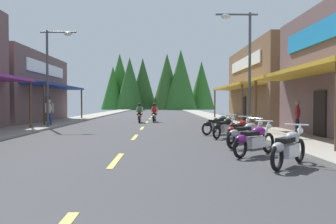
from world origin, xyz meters
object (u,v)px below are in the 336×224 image
Objects in this scene: rider_cruising_lead at (140,114)px; pedestrian_browsing at (49,111)px; streetlamp_left at (53,64)px; motorcycle_parked_right_1 at (254,139)px; pedestrian_by_shop at (297,116)px; motorcycle_parked_right_0 at (289,147)px; motorcycle_parked_right_2 at (246,134)px; motorcycle_parked_right_3 at (239,130)px; motorcycle_parked_right_5 at (218,125)px; motorcycle_parked_right_6 at (221,123)px; motorcycle_parked_right_4 at (225,127)px; rider_cruising_trailing at (154,114)px; streetlamp_right at (243,55)px.

pedestrian_browsing is (-5.53, -4.78, 0.39)m from rider_cruising_lead.
streetlamp_left reaches higher than motorcycle_parked_right_1.
rider_cruising_lead is 1.27× the size of pedestrian_by_shop.
pedestrian_by_shop is 0.94× the size of pedestrian_browsing.
motorcycle_parked_right_2 is (-0.16, 3.56, 0.00)m from motorcycle_parked_right_0.
pedestrian_browsing reaches higher than motorcycle_parked_right_1.
motorcycle_parked_right_3 is 0.82× the size of rider_cruising_lead.
motorcycle_parked_right_5 is 1.82m from motorcycle_parked_right_6.
pedestrian_by_shop is at bearing 7.21° from motorcycle_parked_right_2.
motorcycle_parked_right_5 is (-0.04, 1.62, 0.00)m from motorcycle_parked_right_4.
motorcycle_parked_right_3 is 1.77m from motorcycle_parked_right_4.
rider_cruising_trailing reaches higher than motorcycle_parked_right_1.
motorcycle_parked_right_4 is 12.53m from rider_cruising_lead.
motorcycle_parked_right_3 and motorcycle_parked_right_5 have the same top height.
motorcycle_parked_right_0 is 0.96× the size of motorcycle_parked_right_3.
rider_cruising_trailing is (-3.45, 10.83, 0.17)m from motorcycle_parked_right_5.
motorcycle_parked_right_4 and motorcycle_parked_right_6 have the same top height.
pedestrian_browsing is at bearing 108.07° from motorcycle_parked_right_6.
rider_cruising_lead is at bearing 61.62° from motorcycle_parked_right_4.
rider_cruising_lead reaches higher than motorcycle_parked_right_6.
streetlamp_right is 3.58× the size of motorcycle_parked_right_3.
rider_cruising_trailing is 8.73m from pedestrian_browsing.
rider_cruising_trailing reaches higher than motorcycle_parked_right_4.
motorcycle_parked_right_5 is at bearing 43.33° from motorcycle_parked_right_0.
streetlamp_left reaches higher than motorcycle_parked_right_6.
motorcycle_parked_right_0 is 0.94× the size of motorcycle_parked_right_6.
motorcycle_parked_right_4 is 3.23m from pedestrian_by_shop.
streetlamp_right is at bearing -95.66° from motorcycle_parked_right_6.
rider_cruising_lead is 1.41m from rider_cruising_trailing.
motorcycle_parked_right_5 is (-0.29, 3.37, 0.00)m from motorcycle_parked_right_3.
rider_cruising_lead is (4.93, 5.82, -3.30)m from streetlamp_left.
motorcycle_parked_right_4 is at bearing -160.21° from rider_cruising_trailing.
pedestrian_by_shop reaches higher than motorcycle_parked_right_1.
streetlamp_right is at bearing -149.73° from rider_cruising_trailing.
motorcycle_parked_right_5 is at bearing -157.47° from motorcycle_parked_right_6.
streetlamp_right is 3.52× the size of motorcycle_parked_right_6.
motorcycle_parked_right_2 is at bearing -43.31° from streetlamp_left.
motorcycle_parked_right_4 is (-0.30, 6.90, 0.00)m from motorcycle_parked_right_0.
motorcycle_parked_right_2 is 1.02× the size of motorcycle_parked_right_4.
motorcycle_parked_right_6 is at bearing 138.09° from streetlamp_right.
rider_cruising_lead reaches higher than motorcycle_parked_right_3.
streetlamp_right is 4.60m from motorcycle_parked_right_4.
motorcycle_parked_right_1 is (9.50, -10.97, -3.47)m from streetlamp_left.
motorcycle_parked_right_3 is 0.82× the size of rider_cruising_trailing.
motorcycle_parked_right_0 is 19.72m from rider_cruising_trailing.
rider_cruising_trailing is (-3.74, 14.20, 0.17)m from motorcycle_parked_right_3.
motorcycle_parked_right_1 is at bearing 53.02° from motorcycle_parked_right_0.
rider_cruising_trailing is (6.08, 6.64, -3.30)m from streetlamp_left.
pedestrian_by_shop is at bearing -148.19° from rider_cruising_trailing.
motorcycle_parked_right_2 is 6.73m from motorcycle_parked_right_6.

